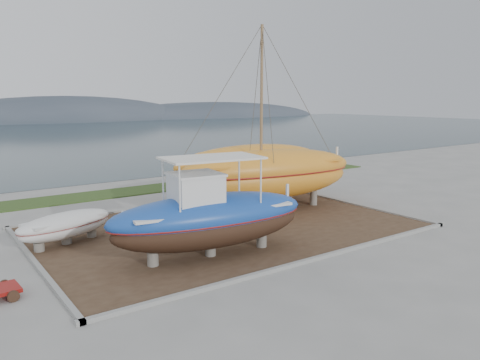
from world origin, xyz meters
TOP-DOWN VIEW (x-y plane):
  - ground at (0.00, 0.00)m, footprint 140.00×140.00m
  - dirt_patch at (0.00, 4.00)m, footprint 18.00×12.00m
  - curb_frame at (0.00, 4.00)m, footprint 18.60×12.60m
  - grass_strip at (0.00, 15.50)m, footprint 44.00×3.00m
  - sea at (0.00, 70.00)m, footprint 260.00×100.00m
  - blue_caique at (-2.97, 0.72)m, footprint 8.80×3.68m
  - white_dinghy at (-7.36, 5.83)m, footprint 4.87×3.04m
  - orange_sailboat at (3.98, 5.50)m, footprint 11.19×4.81m
  - orange_bare_hull at (4.50, 7.85)m, footprint 10.77×3.57m

SIDE VIEW (x-z plane):
  - ground at x=0.00m, z-range 0.00..0.00m
  - sea at x=0.00m, z-range -0.02..0.02m
  - dirt_patch at x=0.00m, z-range 0.00..0.06m
  - grass_strip at x=0.00m, z-range 0.00..0.08m
  - curb_frame at x=0.00m, z-range 0.00..0.15m
  - white_dinghy at x=-7.36m, z-range 0.06..1.43m
  - orange_bare_hull at x=4.50m, z-range 0.06..3.56m
  - blue_caique at x=-2.97m, z-range 0.06..4.17m
  - orange_sailboat at x=3.98m, z-range 0.06..10.38m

